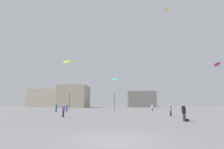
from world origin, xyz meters
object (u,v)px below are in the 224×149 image
(kite_cyan_delta, at_px, (116,80))
(lamppost_east, at_px, (115,97))
(person_in_black, at_px, (184,112))
(person_in_teal, at_px, (56,107))
(kite_amber_delta, at_px, (167,12))
(kite_lime_delta, at_px, (67,62))
(person_in_purple, at_px, (63,110))
(building_centre_hall, at_px, (74,97))
(person_in_grey, at_px, (170,110))
(kite_magenta_diamond, at_px, (216,65))
(building_left_hall, at_px, (50,98))
(building_right_hall, at_px, (141,99))
(handbag_beside_flyer, at_px, (188,120))
(person_in_white, at_px, (152,107))
(lamppost_west, at_px, (70,97))
(person_in_blue, at_px, (67,107))

(kite_cyan_delta, bearing_deg, lamppost_east, 97.58)
(person_in_black, bearing_deg, person_in_teal, -108.66)
(kite_amber_delta, height_order, kite_lime_delta, kite_amber_delta)
(person_in_teal, bearing_deg, person_in_purple, -152.04)
(lamppost_east, bearing_deg, building_centre_hall, 118.53)
(person_in_purple, relative_size, person_in_grey, 1.01)
(kite_magenta_diamond, bearing_deg, kite_amber_delta, -178.55)
(building_left_hall, bearing_deg, person_in_grey, -58.28)
(person_in_black, relative_size, building_centre_hall, 0.11)
(person_in_grey, distance_m, kite_cyan_delta, 22.74)
(person_in_teal, distance_m, person_in_grey, 23.94)
(kite_cyan_delta, distance_m, lamppost_east, 5.11)
(building_right_hall, bearing_deg, person_in_purple, -108.54)
(person_in_grey, xyz_separation_m, kite_amber_delta, (-0.68, -3.05, 13.32))
(kite_magenta_diamond, xyz_separation_m, handbag_beside_flyer, (-6.27, -3.92, -6.62))
(kite_lime_delta, relative_size, building_left_hall, 0.43)
(kite_lime_delta, distance_m, building_left_hall, 64.52)
(person_in_grey, height_order, kite_amber_delta, kite_amber_delta)
(kite_cyan_delta, xyz_separation_m, lamppost_east, (-0.24, 1.80, -4.77))
(lamppost_east, bearing_deg, kite_cyan_delta, -82.42)
(person_in_white, xyz_separation_m, building_left_hall, (-47.10, 56.45, 4.40))
(kite_amber_delta, xyz_separation_m, building_centre_hall, (-26.63, 61.67, -8.75))
(building_centre_hall, bearing_deg, person_in_white, -55.12)
(person_in_grey, xyz_separation_m, building_centre_hall, (-27.32, 58.61, 4.57))
(person_in_grey, relative_size, building_right_hall, 0.10)
(building_centre_hall, height_order, lamppost_east, building_centre_hall)
(lamppost_west, bearing_deg, kite_cyan_delta, -10.88)
(person_in_black, relative_size, kite_amber_delta, 0.13)
(kite_cyan_delta, distance_m, building_right_hall, 50.37)
(person_in_purple, distance_m, building_centre_hall, 61.84)
(building_right_hall, relative_size, handbag_beside_flyer, 49.05)
(building_left_hall, relative_size, building_centre_hall, 1.66)
(person_in_black, bearing_deg, kite_cyan_delta, -141.12)
(lamppost_west, bearing_deg, building_centre_hall, 100.91)
(person_in_white, distance_m, kite_lime_delta, 23.90)
(kite_magenta_diamond, distance_m, building_centre_hall, 69.66)
(building_right_hall, height_order, handbag_beside_flyer, building_right_hall)
(kite_magenta_diamond, relative_size, lamppost_west, 1.04)
(person_in_black, bearing_deg, building_right_hall, -161.01)
(building_right_hall, distance_m, handbag_beside_flyer, 75.46)
(person_in_teal, height_order, building_right_hall, building_right_hall)
(kite_magenta_diamond, distance_m, handbag_beside_flyer, 9.93)
(person_in_purple, bearing_deg, person_in_black, 113.73)
(person_in_teal, bearing_deg, person_in_white, -73.00)
(person_in_teal, relative_size, kite_amber_delta, 0.13)
(person_in_black, xyz_separation_m, person_in_blue, (-17.23, 20.57, 0.01))
(person_in_teal, xyz_separation_m, building_centre_hall, (-6.85, 46.19, 4.45))
(kite_amber_delta, distance_m, building_left_hall, 88.89)
(person_in_purple, relative_size, person_in_blue, 0.95)
(kite_amber_delta, relative_size, lamppost_east, 2.58)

